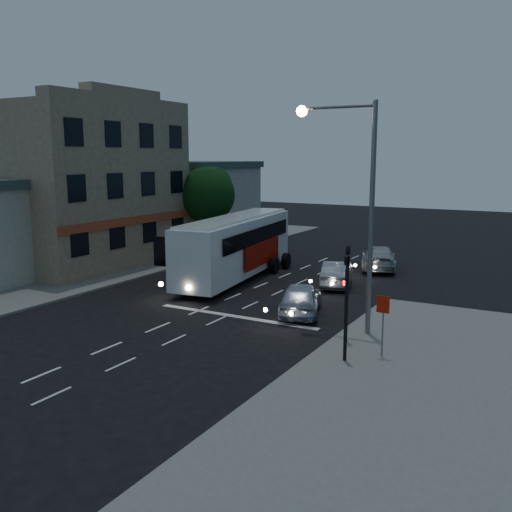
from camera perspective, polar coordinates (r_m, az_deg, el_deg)
The scene contains 15 objects.
ground at distance 25.08m, azimuth -8.35°, elevation -6.49°, with size 120.00×120.00×0.00m, color black.
sidewalk_near at distance 16.68m, azimuth 21.19°, elevation -15.56°, with size 12.00×24.00×0.12m, color slate.
sidewalk_far at distance 39.34m, azimuth -16.39°, elevation -0.69°, with size 12.00×50.00×0.12m, color slate.
road_markings at distance 27.01m, azimuth -1.89°, elevation -5.18°, with size 8.00×30.55×0.01m.
tour_bus at distance 33.03m, azimuth -2.02°, elevation 1.09°, with size 4.04×12.09×3.63m.
car_suv at distance 25.87m, azimuth 4.48°, elevation -4.21°, with size 1.73×4.31×1.47m, color silver.
car_sedan_a at distance 31.59m, azimuth 8.11°, elevation -1.76°, with size 1.47×4.22×1.39m, color #AFAFB7.
car_sedan_b at distance 36.76m, azimuth 12.16°, elevation -0.16°, with size 2.07×5.10×1.48m, color #BCBCBC.
traffic_signal_main at distance 21.56m, azimuth 9.09°, elevation -2.59°, with size 0.25×0.35×4.10m.
traffic_signal_side at distance 19.52m, azimuth 9.03°, elevation -3.91°, with size 0.18×0.15×4.10m.
regulatory_sign at distance 20.32m, azimuth 12.57°, elevation -5.88°, with size 0.45×0.12×2.20m.
streetlight at distance 22.52m, azimuth 9.96°, elevation 6.44°, with size 3.32×0.44×9.00m.
main_building at distance 39.45m, azimuth -17.74°, elevation 6.74°, with size 10.12×12.00×11.00m.
low_building_north at distance 48.31m, azimuth -6.83°, elevation 5.54°, with size 9.40×9.40×6.50m.
street_tree at distance 41.14m, azimuth -4.92°, elevation 6.36°, with size 4.00×4.00×6.20m.
Camera 1 is at (14.71, -19.04, 7.06)m, focal length 40.00 mm.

